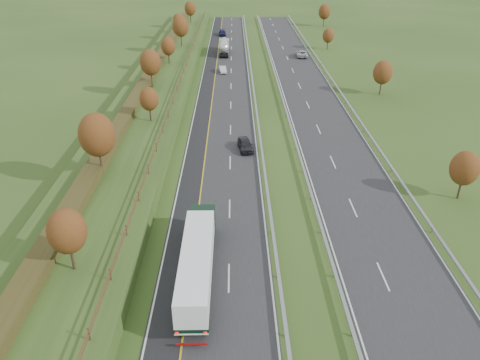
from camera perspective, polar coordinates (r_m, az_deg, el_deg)
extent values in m
plane|color=#2C4619|center=(82.18, 3.62, 8.19)|extent=(400.00, 400.00, 0.00)
cube|color=#242427|center=(86.69, -1.97, 9.30)|extent=(10.50, 200.00, 0.04)
cube|color=#242427|center=(87.90, 8.99, 9.24)|extent=(10.50, 200.00, 0.04)
cube|color=black|center=(86.84, -4.47, 9.27)|extent=(3.00, 200.00, 0.04)
cube|color=silver|center=(86.93, -5.34, 9.27)|extent=(0.15, 200.00, 0.01)
cube|color=gold|center=(86.75, -3.47, 9.30)|extent=(0.15, 200.00, 0.01)
cube|color=silver|center=(86.72, 1.42, 9.34)|extent=(0.15, 200.00, 0.01)
cube|color=silver|center=(87.19, 5.68, 9.31)|extent=(0.15, 200.00, 0.01)
cube|color=silver|center=(88.88, 12.25, 9.18)|extent=(0.15, 200.00, 0.01)
cube|color=silver|center=(43.10, -1.37, -11.82)|extent=(0.15, 4.00, 0.01)
cube|color=silver|center=(45.14, 17.05, -11.16)|extent=(0.15, 4.00, 0.01)
cube|color=silver|center=(52.89, -1.28, -3.50)|extent=(0.15, 4.00, 0.01)
cube|color=silver|center=(54.57, 13.61, -3.30)|extent=(0.15, 4.00, 0.01)
cube|color=silver|center=(63.45, -1.21, 2.15)|extent=(0.15, 4.00, 0.01)
cube|color=silver|center=(64.86, 11.26, 2.18)|extent=(0.15, 4.00, 0.01)
cube|color=silver|center=(74.45, -1.17, 6.15)|extent=(0.15, 4.00, 0.01)
cube|color=silver|center=(75.65, 9.56, 6.12)|extent=(0.15, 4.00, 0.01)
cube|color=silver|center=(85.71, -1.13, 9.12)|extent=(0.15, 4.00, 0.01)
cube|color=silver|center=(86.76, 8.27, 9.06)|extent=(0.15, 4.00, 0.01)
cube|color=silver|center=(97.15, -1.11, 11.39)|extent=(0.15, 4.00, 0.01)
cube|color=silver|center=(98.08, 7.27, 11.33)|extent=(0.15, 4.00, 0.01)
cube|color=silver|center=(108.72, -1.08, 13.18)|extent=(0.15, 4.00, 0.01)
cube|color=silver|center=(109.54, 6.46, 13.12)|extent=(0.15, 4.00, 0.01)
cube|color=silver|center=(120.36, -1.07, 14.62)|extent=(0.15, 4.00, 0.01)
cube|color=silver|center=(121.11, 5.79, 14.57)|extent=(0.15, 4.00, 0.01)
cube|color=silver|center=(132.07, -1.05, 15.81)|extent=(0.15, 4.00, 0.01)
cube|color=silver|center=(132.76, 5.24, 15.77)|extent=(0.15, 4.00, 0.01)
cube|color=silver|center=(143.83, -1.04, 16.81)|extent=(0.15, 4.00, 0.01)
cube|color=silver|center=(144.46, 4.77, 16.77)|extent=(0.15, 4.00, 0.01)
cube|color=silver|center=(155.63, -1.03, 17.65)|extent=(0.15, 4.00, 0.01)
cube|color=silver|center=(156.21, 4.37, 17.62)|extent=(0.15, 4.00, 0.01)
cube|color=silver|center=(167.45, -1.02, 18.38)|extent=(0.15, 4.00, 0.01)
cube|color=silver|center=(167.99, 4.02, 18.35)|extent=(0.15, 4.00, 0.01)
cube|color=silver|center=(179.30, -1.01, 19.01)|extent=(0.15, 4.00, 0.01)
cube|color=silver|center=(179.80, 3.71, 18.98)|extent=(0.15, 4.00, 0.01)
cube|color=#2C4619|center=(87.62, -10.63, 9.72)|extent=(12.00, 200.00, 2.00)
cube|color=#333415|center=(87.53, -12.03, 10.63)|extent=(2.20, 180.00, 1.10)
cube|color=#422B19|center=(86.51, -7.73, 10.79)|extent=(0.08, 184.00, 0.10)
cube|color=#422B19|center=(86.40, -7.75, 11.04)|extent=(0.08, 184.00, 0.10)
cube|color=#422B19|center=(36.24, -17.92, -17.40)|extent=(0.12, 0.12, 1.20)
cube|color=#422B19|center=(40.86, -15.51, -11.01)|extent=(0.12, 0.12, 1.20)
cube|color=#422B19|center=(45.94, -13.69, -5.96)|extent=(0.12, 0.12, 1.20)
cube|color=#422B19|center=(51.35, -12.27, -1.94)|extent=(0.12, 0.12, 1.20)
cube|color=#422B19|center=(56.98, -11.13, 1.31)|extent=(0.12, 0.12, 1.20)
cube|color=#422B19|center=(62.78, -10.19, 3.96)|extent=(0.12, 0.12, 1.20)
cube|color=#422B19|center=(68.70, -9.41, 6.16)|extent=(0.12, 0.12, 1.20)
cube|color=#422B19|center=(74.72, -8.75, 8.00)|extent=(0.12, 0.12, 1.20)
cube|color=#422B19|center=(80.82, -8.19, 9.57)|extent=(0.12, 0.12, 1.20)
cube|color=#422B19|center=(86.97, -7.70, 10.92)|extent=(0.12, 0.12, 1.20)
cube|color=#422B19|center=(93.17, -7.27, 12.08)|extent=(0.12, 0.12, 1.20)
cube|color=#422B19|center=(99.41, -6.89, 13.11)|extent=(0.12, 0.12, 1.20)
cube|color=#422B19|center=(105.68, -6.56, 14.00)|extent=(0.12, 0.12, 1.20)
cube|color=#422B19|center=(111.98, -6.26, 14.80)|extent=(0.12, 0.12, 1.20)
cube|color=#422B19|center=(118.30, -5.99, 15.52)|extent=(0.12, 0.12, 1.20)
cube|color=#422B19|center=(124.64, -5.74, 16.16)|extent=(0.12, 0.12, 1.20)
cube|color=#422B19|center=(130.99, -5.52, 16.73)|extent=(0.12, 0.12, 1.20)
cube|color=#422B19|center=(137.36, -5.32, 17.26)|extent=(0.12, 0.12, 1.20)
cube|color=#422B19|center=(143.74, -5.13, 17.73)|extent=(0.12, 0.12, 1.20)
cube|color=#422B19|center=(150.13, -4.96, 18.17)|extent=(0.12, 0.12, 1.20)
cube|color=#422B19|center=(156.52, -4.80, 18.57)|extent=(0.12, 0.12, 1.20)
cube|color=#422B19|center=(162.93, -4.66, 18.94)|extent=(0.12, 0.12, 1.20)
cube|color=#422B19|center=(169.34, -4.52, 19.28)|extent=(0.12, 0.12, 1.20)
cube|color=#422B19|center=(175.76, -4.40, 19.60)|extent=(0.12, 0.12, 1.20)
cube|color=gray|center=(86.57, 1.86, 9.70)|extent=(0.32, 200.00, 0.18)
cube|color=gray|center=(38.00, 5.62, -18.19)|extent=(0.10, 0.14, 0.56)
cube|color=gray|center=(43.12, 4.67, -11.50)|extent=(0.10, 0.14, 0.56)
cube|color=gray|center=(48.71, 3.96, -6.28)|extent=(0.10, 0.14, 0.56)
cube|color=gray|center=(54.63, 3.41, -2.16)|extent=(0.10, 0.14, 0.56)
cube|color=gray|center=(60.78, 2.97, 1.14)|extent=(0.10, 0.14, 0.56)
cube|color=gray|center=(67.09, 2.61, 3.82)|extent=(0.10, 0.14, 0.56)
cube|color=gray|center=(73.53, 2.32, 6.04)|extent=(0.10, 0.14, 0.56)
cube|color=gray|center=(80.07, 2.07, 7.90)|extent=(0.10, 0.14, 0.56)
cube|color=gray|center=(86.67, 1.85, 9.48)|extent=(0.10, 0.14, 0.56)
cube|color=gray|center=(93.34, 1.67, 10.84)|extent=(0.10, 0.14, 0.56)
cube|color=gray|center=(100.05, 1.51, 12.01)|extent=(0.10, 0.14, 0.56)
cube|color=gray|center=(106.79, 1.36, 13.03)|extent=(0.10, 0.14, 0.56)
cube|color=gray|center=(113.57, 1.24, 13.93)|extent=(0.10, 0.14, 0.56)
cube|color=gray|center=(120.37, 1.12, 14.74)|extent=(0.10, 0.14, 0.56)
cube|color=gray|center=(127.20, 1.02, 15.45)|extent=(0.10, 0.14, 0.56)
cube|color=gray|center=(134.04, 0.93, 16.09)|extent=(0.10, 0.14, 0.56)
cube|color=gray|center=(140.90, 0.85, 16.67)|extent=(0.10, 0.14, 0.56)
cube|color=gray|center=(147.77, 0.77, 17.20)|extent=(0.10, 0.14, 0.56)
cube|color=gray|center=(154.65, 0.70, 17.68)|extent=(0.10, 0.14, 0.56)
cube|color=gray|center=(161.55, 0.64, 18.11)|extent=(0.10, 0.14, 0.56)
cube|color=gray|center=(168.45, 0.58, 18.52)|extent=(0.10, 0.14, 0.56)
cube|color=gray|center=(175.36, 0.52, 18.89)|extent=(0.10, 0.14, 0.56)
cube|color=gray|center=(182.27, 0.47, 19.23)|extent=(0.10, 0.14, 0.56)
cube|color=gray|center=(86.95, 5.26, 9.67)|extent=(0.32, 200.00, 0.18)
cube|color=gray|center=(38.86, 13.49, -17.73)|extent=(0.10, 0.14, 0.56)
cube|color=gray|center=(43.88, 11.44, -11.26)|extent=(0.10, 0.14, 0.56)
cube|color=gray|center=(49.38, 9.90, -6.16)|extent=(0.10, 0.14, 0.56)
cube|color=gray|center=(55.23, 8.70, -2.11)|extent=(0.10, 0.14, 0.56)
cube|color=gray|center=(61.32, 7.73, 1.16)|extent=(0.10, 0.14, 0.56)
cube|color=gray|center=(67.58, 6.94, 3.82)|extent=(0.10, 0.14, 0.56)
cube|color=gray|center=(73.98, 6.29, 6.03)|extent=(0.10, 0.14, 0.56)
cube|color=gray|center=(80.48, 5.73, 7.89)|extent=(0.10, 0.14, 0.56)
cube|color=gray|center=(87.05, 5.25, 9.46)|extent=(0.10, 0.14, 0.56)
cube|color=gray|center=(93.69, 4.84, 10.81)|extent=(0.10, 0.14, 0.56)
cube|color=gray|center=(100.37, 4.48, 11.99)|extent=(0.10, 0.14, 0.56)
cube|color=gray|center=(107.10, 4.16, 13.01)|extent=(0.10, 0.14, 0.56)
cube|color=gray|center=(113.86, 3.88, 13.92)|extent=(0.10, 0.14, 0.56)
cube|color=gray|center=(120.65, 3.63, 14.72)|extent=(0.10, 0.14, 0.56)
cube|color=gray|center=(127.46, 3.40, 15.43)|extent=(0.10, 0.14, 0.56)
cube|color=gray|center=(134.29, 3.19, 16.08)|extent=(0.10, 0.14, 0.56)
cube|color=gray|center=(141.13, 3.01, 16.66)|extent=(0.10, 0.14, 0.56)
cube|color=gray|center=(147.99, 2.84, 17.18)|extent=(0.10, 0.14, 0.56)
cube|color=gray|center=(154.86, 2.68, 17.66)|extent=(0.10, 0.14, 0.56)
cube|color=gray|center=(161.75, 2.54, 18.10)|extent=(0.10, 0.14, 0.56)
cube|color=gray|center=(168.64, 2.40, 18.51)|extent=(0.10, 0.14, 0.56)
cube|color=gray|center=(175.54, 2.28, 18.88)|extent=(0.10, 0.14, 0.56)
cube|color=gray|center=(182.45, 2.17, 19.22)|extent=(0.10, 0.14, 0.56)
cube|color=gray|center=(88.87, 12.76, 9.51)|extent=(0.32, 200.00, 0.18)
cube|color=gray|center=(52.71, 22.35, -5.69)|extent=(0.10, 0.14, 0.56)
cube|color=gray|center=(64.02, 17.97, 1.18)|extent=(0.10, 0.14, 0.56)
cube|color=gray|center=(76.24, 14.94, 5.91)|extent=(0.10, 0.14, 0.56)
cube|color=gray|center=(88.98, 12.74, 9.30)|extent=(0.10, 0.14, 0.56)
cube|color=gray|center=(102.05, 11.07, 11.83)|extent=(0.10, 0.14, 0.56)
cube|color=gray|center=(115.34, 9.75, 13.77)|extent=(0.10, 0.14, 0.56)
cube|color=gray|center=(128.78, 8.70, 15.30)|extent=(0.10, 0.14, 0.56)
cube|color=gray|center=(142.33, 7.83, 16.54)|extent=(0.10, 0.14, 0.56)
cube|color=gray|center=(155.96, 7.11, 17.56)|extent=(0.10, 0.14, 0.56)
cube|color=gray|center=(169.64, 6.50, 18.42)|extent=(0.10, 0.14, 0.56)
cube|color=gray|center=(183.38, 5.97, 19.14)|extent=(0.10, 0.14, 0.56)
cylinder|color=#2D2116|center=(42.64, -19.77, -8.88)|extent=(0.24, 0.24, 2.43)
ellipsoid|color=#4A2610|center=(41.17, -20.36, -5.88)|extent=(3.24, 3.24, 4.05)
cylinder|color=#2D2116|center=(57.81, -16.59, 2.11)|extent=(0.24, 0.24, 3.15)
ellipsoid|color=#4A2610|center=(56.47, -17.06, 5.27)|extent=(4.20, 4.20, 5.25)
cylinder|color=#2D2116|center=(73.56, -10.87, 7.90)|extent=(0.24, 0.24, 2.16)
ellipsoid|color=#4A2610|center=(72.80, -11.04, 9.66)|extent=(2.88, 2.88, 3.60)
cylinder|color=#2D2116|center=(90.79, -10.70, 11.96)|extent=(0.24, 0.24, 2.88)
ellipsoid|color=#4A2610|center=(90.00, -10.88, 13.90)|extent=(3.84, 3.84, 4.80)
cylinder|color=#2D2116|center=(107.95, -8.66, 14.48)|extent=(0.24, 0.24, 2.34)
ellipsoid|color=#4A2610|center=(107.39, -8.76, 15.81)|extent=(3.12, 3.12, 3.90)
cylinder|color=#2D2116|center=(125.23, -7.17, 16.57)|extent=(0.24, 0.24, 3.06)
ellipsoid|color=#4A2610|center=(124.62, -7.27, 18.09)|extent=(4.08, 4.08, 5.10)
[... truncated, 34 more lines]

